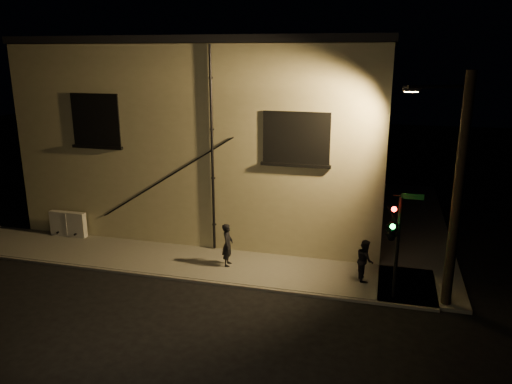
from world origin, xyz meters
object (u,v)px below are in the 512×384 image
(utility_cabinet, at_px, (68,224))
(traffic_signal, at_px, (392,229))
(streetlamp_pole, at_px, (455,189))
(pedestrian_b, at_px, (365,260))
(pedestrian_a, at_px, (228,245))

(utility_cabinet, distance_m, traffic_signal, 14.35)
(utility_cabinet, xyz_separation_m, streetlamp_pole, (15.82, -2.25, 3.35))
(traffic_signal, xyz_separation_m, streetlamp_pole, (1.80, 0.17, 1.43))
(utility_cabinet, relative_size, pedestrian_b, 1.12)
(utility_cabinet, relative_size, streetlamp_pole, 0.23)
(streetlamp_pole, bearing_deg, pedestrian_a, 172.64)
(pedestrian_a, bearing_deg, streetlamp_pole, -102.72)
(traffic_signal, height_order, streetlamp_pole, streetlamp_pole)
(pedestrian_a, height_order, streetlamp_pole, streetlamp_pole)
(utility_cabinet, height_order, traffic_signal, traffic_signal)
(pedestrian_b, height_order, streetlamp_pole, streetlamp_pole)
(pedestrian_b, bearing_deg, pedestrian_a, 76.23)
(utility_cabinet, xyz_separation_m, pedestrian_a, (7.96, -1.23, 0.28))
(pedestrian_a, bearing_deg, traffic_signal, -106.44)
(pedestrian_a, relative_size, streetlamp_pole, 0.22)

